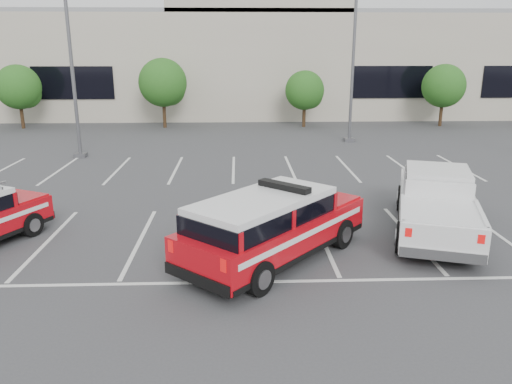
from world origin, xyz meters
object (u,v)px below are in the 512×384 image
Objects in this scene: tree_mid_right at (306,92)px; white_pickup at (436,208)px; light_pole_left at (71,54)px; tree_right at (445,87)px; tree_left at (20,89)px; convention_building at (237,57)px; fire_chief_suv at (273,231)px; light_pole_mid at (353,53)px; tree_mid_left at (164,84)px.

tree_mid_right is 21.71m from white_pickup.
tree_right is at bearing 23.51° from light_pole_left.
tree_left is 0.68× the size of white_pickup.
convention_building is 10.54× the size of fire_chief_suv.
light_pole_mid is 19.02m from fire_chief_suv.
convention_building is at bearing 67.61° from light_pole_left.
convention_building is 5.86× the size of light_pole_mid.
light_pole_left is (-3.09, -10.05, 2.14)m from tree_mid_left.
tree_mid_left is 0.85× the size of fire_chief_suv.
convention_building is 33.65m from fire_chief_suv.
tree_right is 0.43× the size of light_pole_left.
light_pole_left reaches higher than tree_left.
fire_chief_suv is 0.88× the size of white_pickup.
light_pole_left is 1.00× the size of light_pole_mid.
light_pole_mid is at bearing 14.93° from light_pole_left.
tree_left is 1.00× the size of tree_right.
convention_building is 13.58× the size of tree_right.
tree_right is (30.00, 0.00, 0.00)m from tree_left.
white_pickup is at bearing -112.24° from tree_right.
light_pole_mid reaches higher than tree_mid_left.
light_pole_mid is at bearing -26.92° from tree_mid_left.
white_pickup is (1.16, -21.61, -1.75)m from tree_mid_right.
tree_left reaches higher than fire_chief_suv.
white_pickup is (-0.75, -15.57, -4.44)m from light_pole_mid.
fire_chief_suv is at bearing -55.83° from tree_left.
fire_chief_suv is (16.02, -23.59, -1.94)m from tree_left.
fire_chief_suv is (6.02, -23.59, -2.21)m from tree_mid_left.
tree_mid_left is (-5.09, -9.82, -1.68)m from convention_building.
tree_right reaches higher than tree_mid_right.
light_pole_mid is at bearing -66.74° from convention_building.
light_pole_mid is (6.82, -15.86, 0.47)m from convention_building.
tree_left is 1.11× the size of tree_mid_right.
tree_left is 30.00m from tree_right.
light_pole_left is at bearing 165.69° from fire_chief_suv.
convention_building is at bearing 62.60° from tree_mid_left.
tree_right is (10.00, 0.00, 0.27)m from tree_mid_right.
tree_mid_left reaches higher than tree_right.
light_pole_mid reaches higher than tree_right.
tree_left is at bearing 124.52° from light_pole_left.
tree_left is 0.91× the size of tree_mid_left.
tree_mid_left is 24.45m from fire_chief_suv.
tree_left reaches higher than white_pickup.
tree_mid_left is 24.43m from white_pickup.
fire_chief_suv is at bearing -88.41° from convention_building.
white_pickup is (14.25, -11.57, -4.44)m from light_pole_left.
tree_mid_right reaches higher than white_pickup.
tree_mid_right is 6.88m from light_pole_mid.
tree_mid_right is at bearing -0.00° from tree_mid_left.
tree_mid_right is at bearing 37.50° from light_pole_left.
tree_right is at bearing 0.00° from tree_mid_right.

